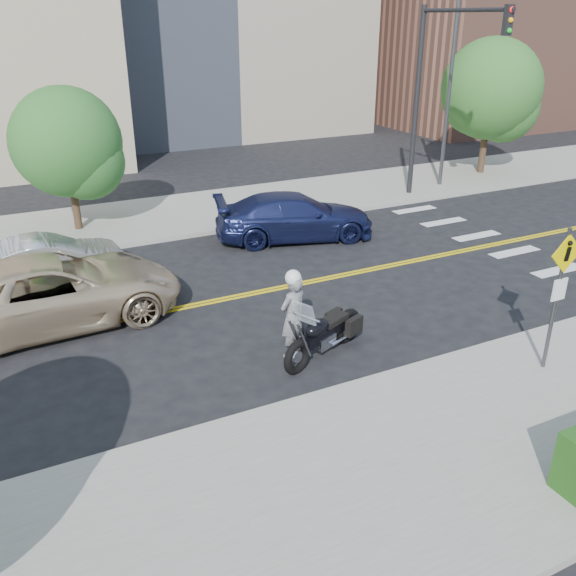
% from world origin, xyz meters
% --- Properties ---
extents(ground_plane, '(120.00, 120.00, 0.00)m').
position_xyz_m(ground_plane, '(0.00, 0.00, 0.00)').
color(ground_plane, black).
rests_on(ground_plane, ground).
extents(sidewalk_near, '(60.00, 5.00, 0.15)m').
position_xyz_m(sidewalk_near, '(0.00, -7.50, 0.07)').
color(sidewalk_near, '#9E9B91').
rests_on(sidewalk_near, ground_plane).
extents(sidewalk_far, '(60.00, 5.00, 0.15)m').
position_xyz_m(sidewalk_far, '(0.00, 7.50, 0.07)').
color(sidewalk_far, '#9E9B91').
rests_on(sidewalk_far, ground_plane).
extents(building_right, '(14.00, 12.00, 12.00)m').
position_xyz_m(building_right, '(26.00, 20.00, 6.00)').
color(building_right, '#8C5947').
rests_on(building_right, ground_plane).
extents(lamp_post, '(0.16, 0.16, 8.00)m').
position_xyz_m(lamp_post, '(12.00, 6.50, 4.15)').
color(lamp_post, '#4C4C51').
rests_on(lamp_post, sidewalk_far).
extents(traffic_light, '(0.28, 4.50, 7.00)m').
position_xyz_m(traffic_light, '(10.00, 5.08, 4.67)').
color(traffic_light, black).
rests_on(traffic_light, sidewalk_far).
extents(pedestrian_sign, '(0.78, 0.08, 3.00)m').
position_xyz_m(pedestrian_sign, '(4.20, -6.31, 1.96)').
color(pedestrian_sign, '#4C4C51').
rests_on(pedestrian_sign, sidewalk_near).
extents(motorcyclist, '(0.80, 0.65, 2.01)m').
position_xyz_m(motorcyclist, '(-0.11, -3.36, 1.00)').
color(motorcyclist, '#A1A1A6').
rests_on(motorcyclist, ground).
extents(motorcycle, '(2.59, 1.67, 1.52)m').
position_xyz_m(motorcycle, '(0.52, -3.64, 0.76)').
color(motorcycle, black).
rests_on(motorcycle, ground).
extents(suv, '(6.16, 3.10, 1.67)m').
position_xyz_m(suv, '(-4.49, 0.53, 0.84)').
color(suv, beige).
rests_on(suv, ground).
extents(parked_car_silver, '(4.13, 1.62, 1.34)m').
position_xyz_m(parked_car_silver, '(-4.29, 3.06, 0.67)').
color(parked_car_silver, '#B5B9BE').
rests_on(parked_car_silver, ground).
extents(parked_car_blue, '(5.56, 3.35, 1.51)m').
position_xyz_m(parked_car_blue, '(3.41, 3.44, 0.75)').
color(parked_car_blue, navy).
rests_on(parked_car_blue, ground).
extents(tree_far_a, '(3.53, 3.53, 4.82)m').
position_xyz_m(tree_far_a, '(-2.90, 7.26, 3.05)').
color(tree_far_a, '#382619').
rests_on(tree_far_a, ground).
extents(tree_far_b, '(4.35, 4.35, 6.02)m').
position_xyz_m(tree_far_b, '(15.14, 7.42, 3.84)').
color(tree_far_b, '#382619').
rests_on(tree_far_b, ground).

